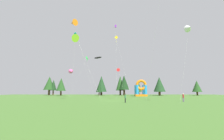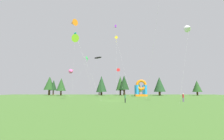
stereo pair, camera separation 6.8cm
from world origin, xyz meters
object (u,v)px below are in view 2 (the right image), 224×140
kite_black_parafoil (98,58)px  kite_lime_delta (77,38)px  kite_orange_delta (73,23)px  kite_white_delta (189,28)px  kite_cyan_parafoil (75,34)px  person_near_camera (183,97)px  kite_green_diamond (87,58)px  kite_pink_delta (71,71)px  person_midfield (125,97)px  kite_purple_box (116,27)px  kite_yellow_diamond (117,38)px  kite_red_delta (118,70)px  inflatable_orange_dome (141,90)px

kite_black_parafoil → kite_lime_delta: (-3.29, -19.99, 0.90)m
kite_orange_delta → kite_white_delta: 32.91m
kite_lime_delta → kite_cyan_parafoil: (-4.94, 17.97, 7.46)m
kite_orange_delta → kite_cyan_parafoil: 9.90m
kite_black_parafoil → kite_orange_delta: (-6.46, -11.76, 8.45)m
kite_lime_delta → person_near_camera: bearing=-6.6°
kite_green_diamond → kite_cyan_parafoil: size_ratio=0.58×
kite_orange_delta → person_near_camera: kite_orange_delta is taller
kite_pink_delta → kite_cyan_parafoil: kite_cyan_parafoil is taller
person_near_camera → person_midfield: (-12.98, -2.91, 0.00)m
kite_white_delta → person_near_camera: bearing=85.5°
kite_purple_box → kite_cyan_parafoil: (-14.74, 3.36, -1.33)m
kite_green_diamond → kite_yellow_diamond: 12.58m
kite_purple_box → kite_orange_delta: kite_purple_box is taller
kite_black_parafoil → kite_white_delta: bearing=-53.7°
kite_yellow_diamond → kite_white_delta: (13.95, -24.21, -5.73)m
kite_red_delta → person_midfield: bearing=-89.0°
kite_black_parafoil → kite_orange_delta: kite_orange_delta is taller
person_near_camera → kite_red_delta: bearing=-26.7°
kite_red_delta → kite_white_delta: 36.94m
kite_orange_delta → person_midfield: bearing=-43.5°
kite_purple_box → kite_green_diamond: size_ratio=1.84×
kite_cyan_parafoil → inflatable_orange_dome: size_ratio=3.38×
person_near_camera → inflatable_orange_dome: (-3.99, 33.03, 1.63)m
kite_green_diamond → kite_lime_delta: 13.62m
kite_red_delta → kite_cyan_parafoil: (-15.90, -7.99, 12.38)m
kite_purple_box → kite_yellow_diamond: size_ratio=1.17×
kite_purple_box → person_midfield: size_ratio=13.51×
kite_red_delta → kite_cyan_parafoil: kite_cyan_parafoil is taller
kite_purple_box → kite_pink_delta: bearing=162.8°
kite_lime_delta → kite_cyan_parafoil: bearing=105.4°
kite_pink_delta → kite_white_delta: bearing=-42.5°
kite_black_parafoil → inflatable_orange_dome: bearing=30.6°
kite_orange_delta → person_near_camera: size_ratio=13.12×
person_midfield → kite_orange_delta: bearing=-155.1°
person_midfield → kite_yellow_diamond: bearing=162.1°
kite_pink_delta → kite_orange_delta: 18.06m
kite_black_parafoil → kite_cyan_parafoil: (-8.23, -2.02, 8.36)m
kite_orange_delta → person_near_camera: 36.94m
kite_black_parafoil → kite_pink_delta: (-9.71, -0.35, -5.16)m
kite_lime_delta → kite_pink_delta: bearing=108.1°
kite_red_delta → person_midfield: size_ratio=6.12×
kite_pink_delta → person_near_camera: bearing=-36.0°
kite_black_parafoil → inflatable_orange_dome: (17.23, 10.21, -11.74)m
kite_white_delta → inflatable_orange_dome: kite_white_delta is taller
kite_purple_box → kite_yellow_diamond: 3.93m
kite_purple_box → kite_pink_delta: 22.57m
kite_green_diamond → kite_yellow_diamond: kite_yellow_diamond is taller
kite_lime_delta → inflatable_orange_dome: bearing=55.8°
kite_orange_delta → kite_white_delta: kite_orange_delta is taller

